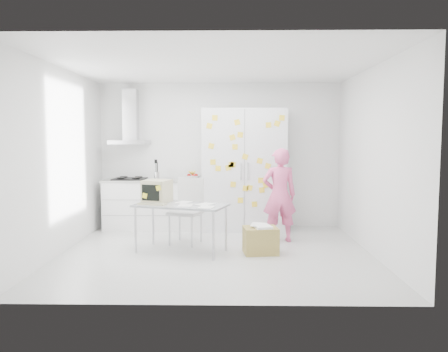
{
  "coord_description": "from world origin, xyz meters",
  "views": [
    {
      "loc": [
        0.23,
        -6.26,
        1.68
      ],
      "look_at": [
        0.1,
        0.69,
        1.07
      ],
      "focal_mm": 35.0,
      "sensor_mm": 36.0,
      "label": 1
    }
  ],
  "objects_px": {
    "person": "(279,195)",
    "desk": "(165,197)",
    "cardboard_box": "(261,240)",
    "chair": "(187,206)"
  },
  "relations": [
    {
      "from": "desk",
      "to": "cardboard_box",
      "type": "bearing_deg",
      "value": 10.35
    },
    {
      "from": "person",
      "to": "desk",
      "type": "relative_size",
      "value": 1.04
    },
    {
      "from": "chair",
      "to": "person",
      "type": "bearing_deg",
      "value": 22.57
    },
    {
      "from": "person",
      "to": "chair",
      "type": "relative_size",
      "value": 1.46
    },
    {
      "from": "cardboard_box",
      "to": "desk",
      "type": "bearing_deg",
      "value": 172.91
    },
    {
      "from": "desk",
      "to": "chair",
      "type": "xyz_separation_m",
      "value": [
        0.28,
        0.47,
        -0.21
      ]
    },
    {
      "from": "person",
      "to": "cardboard_box",
      "type": "height_order",
      "value": "person"
    },
    {
      "from": "person",
      "to": "cardboard_box",
      "type": "bearing_deg",
      "value": 59.38
    },
    {
      "from": "desk",
      "to": "chair",
      "type": "bearing_deg",
      "value": 76.53
    },
    {
      "from": "chair",
      "to": "cardboard_box",
      "type": "height_order",
      "value": "chair"
    }
  ]
}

